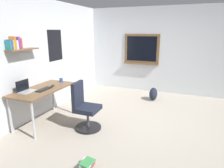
{
  "coord_description": "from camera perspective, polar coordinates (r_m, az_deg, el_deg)",
  "views": [
    {
      "loc": [
        -3.79,
        -0.71,
        1.9
      ],
      "look_at": [
        -0.17,
        0.71,
        0.85
      ],
      "focal_mm": 31.77,
      "sensor_mm": 36.0,
      "label": 1
    }
  ],
  "objects": [
    {
      "name": "laptop",
      "position": [
        4.18,
        -23.69,
        -1.36
      ],
      "size": [
        0.31,
        0.21,
        0.23
      ],
      "color": "#ADAFB5",
      "rests_on": "desk"
    },
    {
      "name": "office_chair",
      "position": [
        3.96,
        -7.87,
        -7.16
      ],
      "size": [
        0.52,
        0.52,
        0.95
      ],
      "color": "black",
      "rests_on": "ground"
    },
    {
      "name": "coffee_mug",
      "position": [
        4.72,
        -14.41,
        1.14
      ],
      "size": [
        0.08,
        0.08,
        0.09
      ],
      "primitive_type": "cylinder",
      "color": "#334CA5",
      "rests_on": "desk"
    },
    {
      "name": "keyboard",
      "position": [
        4.2,
        -19.02,
        -1.45
      ],
      "size": [
        0.37,
        0.13,
        0.02
      ],
      "primitive_type": "cube",
      "color": "black",
      "rests_on": "desk"
    },
    {
      "name": "ground_plane",
      "position": [
        4.3,
        9.93,
        -11.34
      ],
      "size": [
        5.2,
        5.2,
        0.0
      ],
      "primitive_type": "plane",
      "color": "#ADA393",
      "rests_on": "ground"
    },
    {
      "name": "wall_back",
      "position": [
        4.97,
        -18.39,
        7.45
      ],
      "size": [
        5.0,
        0.3,
        2.6
      ],
      "color": "silver",
      "rests_on": "ground"
    },
    {
      "name": "wall_right",
      "position": [
        6.31,
        14.86,
        9.18
      ],
      "size": [
        0.22,
        5.0,
        2.6
      ],
      "color": "silver",
      "rests_on": "ground"
    },
    {
      "name": "backpack",
      "position": [
        5.68,
        11.79,
        -2.82
      ],
      "size": [
        0.32,
        0.22,
        0.36
      ],
      "primitive_type": "ellipsoid",
      "color": "#1E2333",
      "rests_on": "ground"
    },
    {
      "name": "desk",
      "position": [
        4.33,
        -19.17,
        -2.19
      ],
      "size": [
        1.38,
        0.66,
        0.75
      ],
      "color": "brown",
      "rests_on": "ground"
    },
    {
      "name": "book_stack_on_floor",
      "position": [
        3.05,
        -7.25,
        -22.05
      ],
      "size": [
        0.25,
        0.21,
        0.13
      ],
      "color": "#3851B2",
      "rests_on": "ground"
    },
    {
      "name": "computer_mouse",
      "position": [
        4.41,
        -16.7,
        -0.41
      ],
      "size": [
        0.1,
        0.06,
        0.03
      ],
      "primitive_type": "ellipsoid",
      "color": "#262628",
      "rests_on": "desk"
    }
  ]
}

